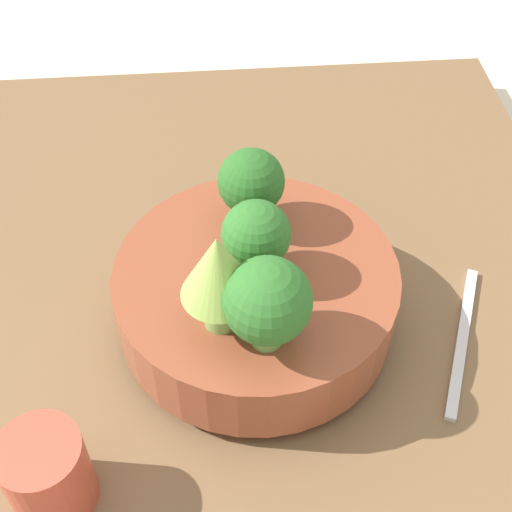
# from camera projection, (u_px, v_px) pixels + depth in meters

# --- Properties ---
(ground_plane) EXTENTS (6.00, 6.00, 0.00)m
(ground_plane) POSITION_uv_depth(u_px,v_px,m) (241.00, 361.00, 0.72)
(ground_plane) COLOR beige
(table) EXTENTS (0.90, 0.73, 0.05)m
(table) POSITION_uv_depth(u_px,v_px,m) (240.00, 347.00, 0.70)
(table) COLOR brown
(table) RESTS_ON ground_plane
(bowl) EXTENTS (0.26, 0.26, 0.08)m
(bowl) POSITION_uv_depth(u_px,v_px,m) (256.00, 295.00, 0.65)
(bowl) COLOR brown
(bowl) RESTS_ON table
(broccoli_floret_right) EXTENTS (0.06, 0.06, 0.08)m
(broccoli_floret_right) POSITION_uv_depth(u_px,v_px,m) (251.00, 184.00, 0.64)
(broccoli_floret_right) COLOR #6BA34C
(broccoli_floret_right) RESTS_ON bowl
(romanesco_piece_far) EXTENTS (0.06, 0.06, 0.10)m
(romanesco_piece_far) POSITION_uv_depth(u_px,v_px,m) (218.00, 272.00, 0.55)
(romanesco_piece_far) COLOR #7AB256
(romanesco_piece_far) RESTS_ON bowl
(broccoli_floret_center) EXTENTS (0.06, 0.06, 0.08)m
(broccoli_floret_center) POSITION_uv_depth(u_px,v_px,m) (256.00, 236.00, 0.60)
(broccoli_floret_center) COLOR #7AB256
(broccoli_floret_center) RESTS_ON bowl
(broccoli_floret_left) EXTENTS (0.07, 0.07, 0.09)m
(broccoli_floret_left) POSITION_uv_depth(u_px,v_px,m) (267.00, 302.00, 0.54)
(broccoli_floret_left) COLOR #6BA34C
(broccoli_floret_left) RESTS_ON bowl
(cup) EXTENTS (0.07, 0.07, 0.08)m
(cup) POSITION_uv_depth(u_px,v_px,m) (48.00, 474.00, 0.54)
(cup) COLOR #C64C38
(cup) RESTS_ON table
(fork) EXTENTS (0.17, 0.08, 0.01)m
(fork) POSITION_uv_depth(u_px,v_px,m) (462.00, 340.00, 0.67)
(fork) COLOR silver
(fork) RESTS_ON table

